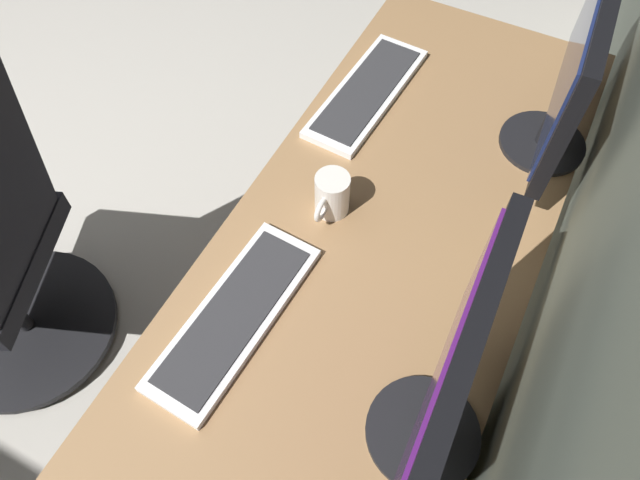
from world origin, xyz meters
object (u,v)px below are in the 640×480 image
at_px(monitor_secondary, 443,392).
at_px(keyboard_spare, 367,92).
at_px(keyboard_main, 235,316).
at_px(coffee_mug, 332,195).
at_px(monitor_primary, 578,62).
at_px(drawer_pedestal, 321,434).

height_order(monitor_secondary, keyboard_spare, monitor_secondary).
xyz_separation_m(keyboard_main, coffee_mug, (-0.32, 0.05, 0.04)).
height_order(monitor_primary, coffee_mug, monitor_primary).
bearing_deg(keyboard_spare, coffee_mug, 12.38).
bearing_deg(monitor_secondary, drawer_pedestal, -93.00).
height_order(monitor_primary, keyboard_spare, monitor_primary).
xyz_separation_m(drawer_pedestal, monitor_secondary, (0.01, 0.20, 0.61)).
distance_m(monitor_secondary, keyboard_main, 0.46).
xyz_separation_m(monitor_primary, monitor_secondary, (0.76, -0.00, -0.01)).
height_order(monitor_secondary, keyboard_main, monitor_secondary).
bearing_deg(drawer_pedestal, monitor_primary, 165.06).
bearing_deg(drawer_pedestal, keyboard_spare, -161.70).
distance_m(monitor_primary, keyboard_main, 0.86).
relative_size(monitor_primary, keyboard_main, 1.25).
bearing_deg(monitor_secondary, keyboard_main, -95.98).
relative_size(drawer_pedestal, monitor_secondary, 1.44).
xyz_separation_m(monitor_secondary, keyboard_spare, (-0.72, -0.43, -0.22)).
bearing_deg(keyboard_main, coffee_mug, 171.32).
height_order(monitor_primary, monitor_secondary, monitor_primary).
xyz_separation_m(monitor_primary, keyboard_main, (0.72, -0.41, -0.23)).
bearing_deg(drawer_pedestal, monitor_secondary, 87.00).
relative_size(drawer_pedestal, coffee_mug, 6.04).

